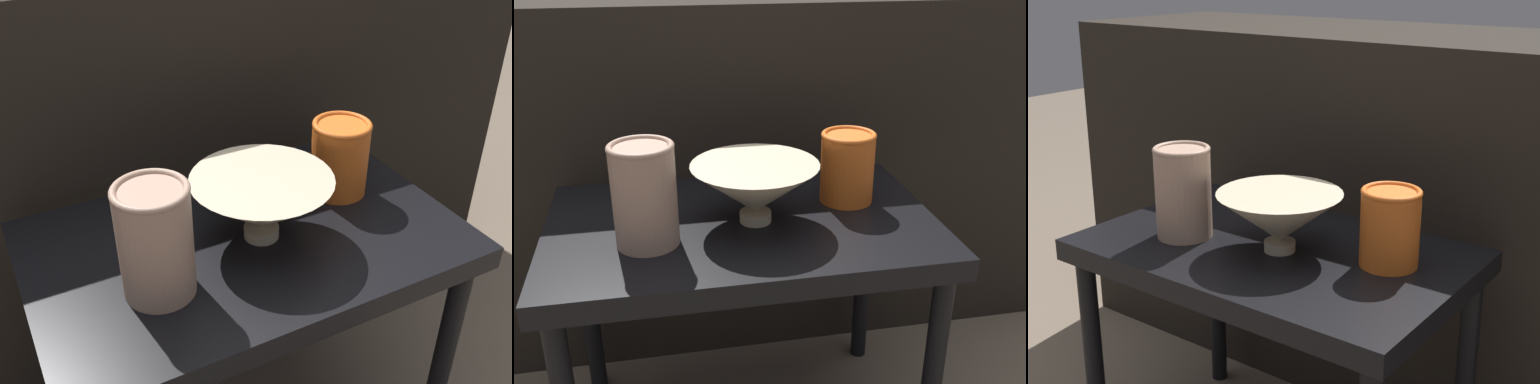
# 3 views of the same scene
# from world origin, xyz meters

# --- Properties ---
(table) EXTENTS (0.69, 0.44, 0.48)m
(table) POSITION_xyz_m (0.00, 0.00, 0.43)
(table) COLOR black
(table) RESTS_ON ground_plane
(couch_backdrop) EXTENTS (1.68, 0.50, 0.83)m
(couch_backdrop) POSITION_xyz_m (0.00, 0.51, 0.41)
(couch_backdrop) COLOR black
(couch_backdrop) RESTS_ON ground_plane
(bowl) EXTENTS (0.22, 0.22, 0.11)m
(bowl) POSITION_xyz_m (0.02, -0.01, 0.55)
(bowl) COLOR #C1B293
(bowl) RESTS_ON table
(vase_textured_left) EXTENTS (0.11, 0.11, 0.17)m
(vase_textured_left) POSITION_xyz_m (-0.16, -0.06, 0.57)
(vase_textured_left) COLOR tan
(vase_textured_left) RESTS_ON table
(vase_colorful_right) EXTENTS (0.10, 0.10, 0.13)m
(vase_colorful_right) POSITION_xyz_m (0.21, 0.04, 0.55)
(vase_colorful_right) COLOR orange
(vase_colorful_right) RESTS_ON table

